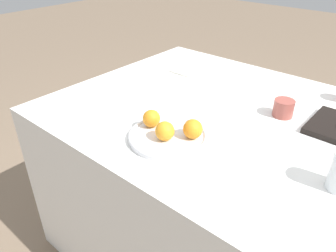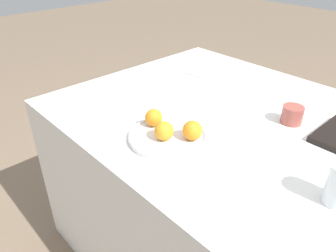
% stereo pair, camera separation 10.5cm
% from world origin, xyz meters
% --- Properties ---
extents(ground_plane, '(12.00, 12.00, 0.00)m').
position_xyz_m(ground_plane, '(0.00, 0.00, 0.00)').
color(ground_plane, '#7A6651').
extents(table, '(1.35, 1.04, 0.75)m').
position_xyz_m(table, '(0.00, 0.00, 0.37)').
color(table, white).
rests_on(table, ground_plane).
extents(fruit_platter, '(0.26, 0.26, 0.02)m').
position_xyz_m(fruit_platter, '(-0.07, -0.29, 0.76)').
color(fruit_platter, silver).
rests_on(fruit_platter, table).
extents(orange_0, '(0.06, 0.06, 0.06)m').
position_xyz_m(orange_0, '(-0.06, -0.31, 0.79)').
color(orange_0, orange).
rests_on(orange_0, fruit_platter).
extents(orange_1, '(0.06, 0.06, 0.06)m').
position_xyz_m(orange_1, '(-0.15, -0.28, 0.79)').
color(orange_1, orange).
rests_on(orange_1, fruit_platter).
extents(orange_2, '(0.06, 0.06, 0.06)m').
position_xyz_m(orange_2, '(0.00, -0.25, 0.79)').
color(orange_2, orange).
rests_on(orange_2, fruit_platter).
extents(cup_1, '(0.07, 0.07, 0.06)m').
position_xyz_m(cup_1, '(0.15, 0.11, 0.78)').
color(cup_1, '#9E4C42').
rests_on(cup_1, table).
extents(napkin, '(0.11, 0.15, 0.01)m').
position_xyz_m(napkin, '(-0.40, 0.25, 0.75)').
color(napkin, silver).
rests_on(napkin, table).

